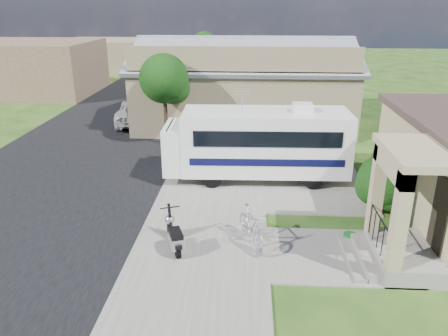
# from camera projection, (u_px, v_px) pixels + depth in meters

# --- Properties ---
(ground) EXTENTS (120.00, 120.00, 0.00)m
(ground) POSITION_uv_depth(u_px,v_px,m) (235.00, 235.00, 13.67)
(ground) COLOR #163C10
(street_slab) EXTENTS (9.00, 80.00, 0.02)m
(street_slab) POSITION_uv_depth(u_px,v_px,m) (102.00, 138.00, 23.41)
(street_slab) COLOR black
(street_slab) RESTS_ON ground
(sidewalk_slab) EXTENTS (4.00, 80.00, 0.06)m
(sidewalk_slab) POSITION_uv_depth(u_px,v_px,m) (223.00, 140.00, 23.04)
(sidewalk_slab) COLOR slate
(sidewalk_slab) RESTS_ON ground
(driveway_slab) EXTENTS (7.00, 6.00, 0.05)m
(driveway_slab) POSITION_uv_depth(u_px,v_px,m) (276.00, 181.00, 17.77)
(driveway_slab) COLOR slate
(driveway_slab) RESTS_ON ground
(walk_slab) EXTENTS (4.00, 3.00, 0.05)m
(walk_slab) POSITION_uv_depth(u_px,v_px,m) (338.00, 255.00, 12.56)
(walk_slab) COLOR slate
(walk_slab) RESTS_ON ground
(warehouse) EXTENTS (12.50, 8.40, 5.04)m
(warehouse) POSITION_uv_depth(u_px,v_px,m) (244.00, 89.00, 25.98)
(warehouse) COLOR brown
(warehouse) RESTS_ON ground
(distant_bldg_far) EXTENTS (10.00, 8.00, 4.00)m
(distant_bldg_far) POSITION_uv_depth(u_px,v_px,m) (30.00, 67.00, 34.42)
(distant_bldg_far) COLOR brown
(distant_bldg_far) RESTS_ON ground
(distant_bldg_near) EXTENTS (8.00, 7.00, 3.20)m
(distant_bldg_near) POSITION_uv_depth(u_px,v_px,m) (104.00, 55.00, 45.64)
(distant_bldg_near) COLOR brown
(distant_bldg_near) RESTS_ON ground
(street_tree_a) EXTENTS (2.44, 2.40, 4.58)m
(street_tree_a) POSITION_uv_depth(u_px,v_px,m) (166.00, 81.00, 21.16)
(street_tree_a) COLOR black
(street_tree_a) RESTS_ON ground
(street_tree_b) EXTENTS (2.44, 2.40, 4.73)m
(street_tree_b) POSITION_uv_depth(u_px,v_px,m) (192.00, 55.00, 30.43)
(street_tree_b) COLOR black
(street_tree_b) RESTS_ON ground
(street_tree_c) EXTENTS (2.44, 2.40, 4.42)m
(street_tree_c) POSITION_uv_depth(u_px,v_px,m) (205.00, 47.00, 38.93)
(street_tree_c) COLOR black
(street_tree_c) RESTS_ON ground
(motorhome) EXTENTS (7.34, 2.54, 3.73)m
(motorhome) POSITION_uv_depth(u_px,v_px,m) (258.00, 142.00, 17.46)
(motorhome) COLOR white
(motorhome) RESTS_ON ground
(shrub) EXTENTS (2.07, 1.97, 2.54)m
(shrub) POSITION_uv_depth(u_px,v_px,m) (387.00, 178.00, 14.67)
(shrub) COLOR black
(shrub) RESTS_ON ground
(scooter) EXTENTS (0.87, 1.65, 1.12)m
(scooter) POSITION_uv_depth(u_px,v_px,m) (174.00, 235.00, 12.67)
(scooter) COLOR black
(scooter) RESTS_ON ground
(bicycle) EXTENTS (1.21, 2.02, 1.17)m
(bicycle) POSITION_uv_depth(u_px,v_px,m) (251.00, 228.00, 12.89)
(bicycle) COLOR #AFAFB7
(bicycle) RESTS_ON ground
(pickup_truck) EXTENTS (3.23, 5.59, 1.46)m
(pickup_truck) POSITION_uv_depth(u_px,v_px,m) (139.00, 110.00, 26.25)
(pickup_truck) COLOR silver
(pickup_truck) RESTS_ON ground
(van) EXTENTS (2.59, 6.18, 1.78)m
(van) POSITION_uv_depth(u_px,v_px,m) (154.00, 89.00, 31.87)
(van) COLOR silver
(van) RESTS_ON ground
(garden_hose) EXTENTS (0.41, 0.41, 0.18)m
(garden_hose) POSITION_uv_depth(u_px,v_px,m) (350.00, 237.00, 13.37)
(garden_hose) COLOR #136021
(garden_hose) RESTS_ON ground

